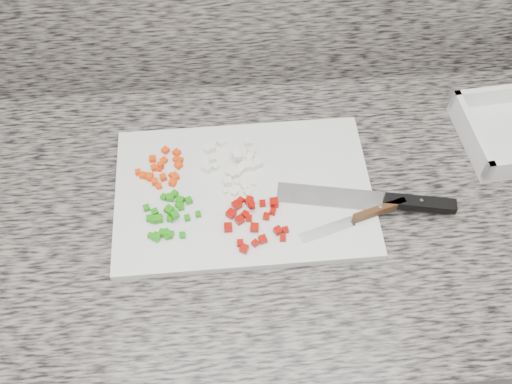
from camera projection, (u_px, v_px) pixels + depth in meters
The scene contains 10 objects.
cabinet at pixel (265, 311), 1.37m from camera, with size 3.92×0.62×0.86m, color silver.
countertop at pixel (268, 213), 1.00m from camera, with size 3.96×0.64×0.04m, color slate.
cutting_board at pixel (244, 192), 0.99m from camera, with size 0.44×0.29×0.01m, color silver.
carrot_pile at pixel (162, 170), 1.00m from camera, with size 0.09×0.09×0.02m.
onion_pile at pixel (236, 161), 1.01m from camera, with size 0.11×0.10×0.02m.
green_pepper_pile at pixel (168, 216), 0.95m from camera, with size 0.10×0.10×0.02m.
red_pepper_pile at pixel (253, 219), 0.94m from camera, with size 0.11×0.11×0.02m.
garlic_pile at pixel (242, 189), 0.98m from camera, with size 0.06×0.04×0.01m.
chef_knife at pixel (389, 201), 0.96m from camera, with size 0.30×0.09×0.02m.
paring_knife at pixel (366, 215), 0.95m from camera, with size 0.19×0.07×0.02m.
Camera 1 is at (-0.06, 0.92, 1.73)m, focal length 40.00 mm.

